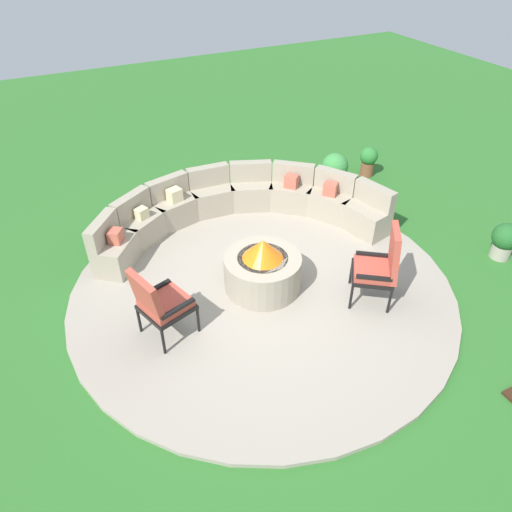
% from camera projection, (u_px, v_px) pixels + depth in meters
% --- Properties ---
extents(ground_plane, '(24.00, 24.00, 0.00)m').
position_uv_depth(ground_plane, '(262.00, 289.00, 6.68)').
color(ground_plane, '#2D6B28').
extents(patio_circle, '(5.27, 5.27, 0.06)m').
position_uv_depth(patio_circle, '(262.00, 288.00, 6.66)').
color(patio_circle, '#9E9384').
rests_on(patio_circle, ground_plane).
extents(fire_pit, '(1.05, 1.05, 0.78)m').
position_uv_depth(fire_pit, '(263.00, 269.00, 6.45)').
color(fire_pit, '#9E937F').
rests_on(fire_pit, patio_circle).
extents(curved_stone_bench, '(4.47, 2.30, 0.78)m').
position_uv_depth(curved_stone_bench, '(237.00, 208.00, 7.72)').
color(curved_stone_bench, '#9E937F').
rests_on(curved_stone_bench, patio_circle).
extents(lounge_chair_front_left, '(0.73, 0.69, 1.03)m').
position_uv_depth(lounge_chair_front_left, '(160.00, 302.00, 5.58)').
color(lounge_chair_front_left, black).
rests_on(lounge_chair_front_left, patio_circle).
extents(lounge_chair_front_right, '(0.75, 0.77, 1.12)m').
position_uv_depth(lounge_chair_front_right, '(381.00, 265.00, 6.10)').
color(lounge_chair_front_right, black).
rests_on(lounge_chair_front_right, patio_circle).
extents(potted_plant_0, '(0.40, 0.40, 0.58)m').
position_uv_depth(potted_plant_0, '(505.00, 240.00, 7.09)').
color(potted_plant_0, '#A89E8E').
rests_on(potted_plant_0, ground_plane).
extents(potted_plant_1, '(0.49, 0.49, 0.70)m').
position_uv_depth(potted_plant_1, '(335.00, 171.00, 8.75)').
color(potted_plant_1, '#605B56').
rests_on(potted_plant_1, ground_plane).
extents(potted_plant_2, '(0.35, 0.35, 0.58)m').
position_uv_depth(potted_plant_2, '(368.00, 160.00, 9.23)').
color(potted_plant_2, brown).
rests_on(potted_plant_2, ground_plane).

